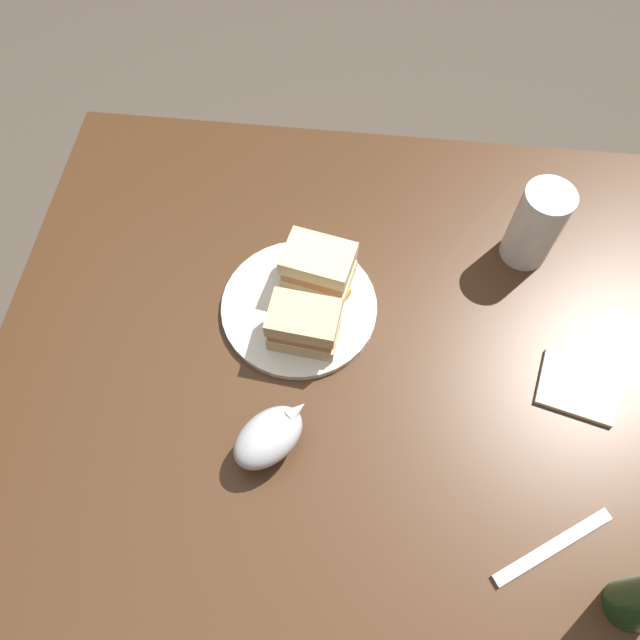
{
  "coord_description": "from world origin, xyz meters",
  "views": [
    {
      "loc": [
        0.0,
        -0.39,
        1.56
      ],
      "look_at": [
        -0.04,
        0.03,
        0.77
      ],
      "focal_mm": 33.78,
      "sensor_mm": 36.0,
      "label": 1
    }
  ],
  "objects_px": {
    "pint_glass": "(531,229)",
    "fork": "(549,546)",
    "plate": "(296,307)",
    "gravy_boat": "(266,436)",
    "sandwich_half_left": "(301,325)",
    "napkin": "(575,387)",
    "sandwich_half_right": "(316,267)"
  },
  "relations": [
    {
      "from": "sandwich_half_right",
      "to": "napkin",
      "type": "distance_m",
      "value": 0.42
    },
    {
      "from": "fork",
      "to": "napkin",
      "type": "bearing_deg",
      "value": 43.32
    },
    {
      "from": "sandwich_half_left",
      "to": "fork",
      "type": "xyz_separation_m",
      "value": [
        0.35,
        -0.26,
        -0.05
      ]
    },
    {
      "from": "plate",
      "to": "sandwich_half_right",
      "type": "distance_m",
      "value": 0.07
    },
    {
      "from": "gravy_boat",
      "to": "pint_glass",
      "type": "bearing_deg",
      "value": 45.16
    },
    {
      "from": "pint_glass",
      "to": "fork",
      "type": "distance_m",
      "value": 0.46
    },
    {
      "from": "gravy_boat",
      "to": "fork",
      "type": "distance_m",
      "value": 0.39
    },
    {
      "from": "sandwich_half_left",
      "to": "pint_glass",
      "type": "relative_size",
      "value": 0.74
    },
    {
      "from": "sandwich_half_right",
      "to": "pint_glass",
      "type": "xyz_separation_m",
      "value": [
        0.33,
        0.1,
        0.01
      ]
    },
    {
      "from": "plate",
      "to": "gravy_boat",
      "type": "height_order",
      "value": "gravy_boat"
    },
    {
      "from": "sandwich_half_right",
      "to": "fork",
      "type": "bearing_deg",
      "value": -46.73
    },
    {
      "from": "plate",
      "to": "napkin",
      "type": "xyz_separation_m",
      "value": [
        0.42,
        -0.09,
        -0.0
      ]
    },
    {
      "from": "pint_glass",
      "to": "napkin",
      "type": "relative_size",
      "value": 1.31
    },
    {
      "from": "gravy_boat",
      "to": "sandwich_half_left",
      "type": "bearing_deg",
      "value": 80.98
    },
    {
      "from": "sandwich_half_left",
      "to": "gravy_boat",
      "type": "relative_size",
      "value": 0.86
    },
    {
      "from": "gravy_boat",
      "to": "plate",
      "type": "bearing_deg",
      "value": 86.89
    },
    {
      "from": "plate",
      "to": "sandwich_half_right",
      "type": "relative_size",
      "value": 2.07
    },
    {
      "from": "plate",
      "to": "fork",
      "type": "bearing_deg",
      "value": -40.62
    },
    {
      "from": "sandwich_half_left",
      "to": "gravy_boat",
      "type": "xyz_separation_m",
      "value": [
        -0.03,
        -0.17,
        -0.01
      ]
    },
    {
      "from": "sandwich_half_right",
      "to": "napkin",
      "type": "bearing_deg",
      "value": -19.1
    },
    {
      "from": "sandwich_half_left",
      "to": "napkin",
      "type": "height_order",
      "value": "sandwich_half_left"
    },
    {
      "from": "napkin",
      "to": "plate",
      "type": "bearing_deg",
      "value": 168.12
    },
    {
      "from": "sandwich_half_left",
      "to": "napkin",
      "type": "xyz_separation_m",
      "value": [
        0.4,
        -0.04,
        -0.04
      ]
    },
    {
      "from": "gravy_boat",
      "to": "napkin",
      "type": "xyz_separation_m",
      "value": [
        0.43,
        0.13,
        -0.04
      ]
    },
    {
      "from": "plate",
      "to": "gravy_boat",
      "type": "xyz_separation_m",
      "value": [
        -0.01,
        -0.22,
        0.04
      ]
    },
    {
      "from": "sandwich_half_right",
      "to": "plate",
      "type": "bearing_deg",
      "value": -117.4
    },
    {
      "from": "pint_glass",
      "to": "sandwich_half_left",
      "type": "bearing_deg",
      "value": -149.58
    },
    {
      "from": "sandwich_half_left",
      "to": "sandwich_half_right",
      "type": "relative_size",
      "value": 0.92
    },
    {
      "from": "napkin",
      "to": "fork",
      "type": "bearing_deg",
      "value": -103.16
    },
    {
      "from": "plate",
      "to": "sandwich_half_left",
      "type": "relative_size",
      "value": 2.27
    },
    {
      "from": "fork",
      "to": "sandwich_half_right",
      "type": "bearing_deg",
      "value": 99.76
    },
    {
      "from": "fork",
      "to": "pint_glass",
      "type": "bearing_deg",
      "value": 58.22
    }
  ]
}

